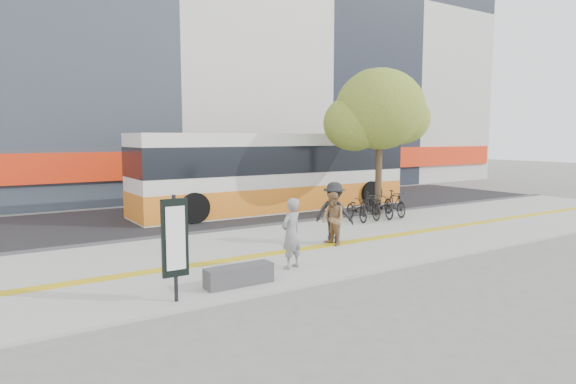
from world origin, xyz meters
TOP-DOWN VIEW (x-y plane):
  - ground at (0.00, 0.00)m, footprint 120.00×120.00m
  - sidewalk at (0.00, 1.50)m, footprint 40.00×7.00m
  - tactile_strip at (0.00, 1.00)m, footprint 40.00×0.45m
  - street at (0.00, 9.00)m, footprint 40.00×8.00m
  - curb at (0.00, 5.00)m, footprint 40.00×0.25m
  - bench at (-2.60, -1.20)m, footprint 1.60×0.45m
  - signboard at (-4.20, -1.51)m, footprint 0.55×0.10m
  - street_tree at (7.18, 4.82)m, footprint 4.40×3.80m
  - bus at (4.37, 8.50)m, footprint 13.22×3.14m
  - bicycle_row at (6.42, 4.00)m, footprint 3.17×1.97m
  - seated_woman at (-0.80, -0.62)m, footprint 0.76×0.62m
  - pedestrian_tan at (1.79, 0.95)m, footprint 0.67×0.84m
  - pedestrian_dark at (2.05, 1.24)m, footprint 1.27×1.44m

SIDE VIEW (x-z plane):
  - ground at x=0.00m, z-range 0.00..0.00m
  - street at x=0.00m, z-range 0.00..0.06m
  - sidewalk at x=0.00m, z-range 0.00..0.08m
  - curb at x=0.00m, z-range 0.00..0.14m
  - tactile_strip at x=0.00m, z-range 0.08..0.09m
  - bench at x=-2.60m, z-range 0.08..0.53m
  - bicycle_row at x=6.42m, z-range 0.05..1.14m
  - pedestrian_tan at x=1.79m, z-range 0.08..1.74m
  - seated_woman at x=-0.80m, z-range 0.08..1.89m
  - pedestrian_dark at x=2.05m, z-range 0.08..2.01m
  - signboard at x=-4.20m, z-range 0.27..2.47m
  - bus at x=4.37m, z-range -0.04..3.48m
  - street_tree at x=7.18m, z-range 1.36..7.67m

